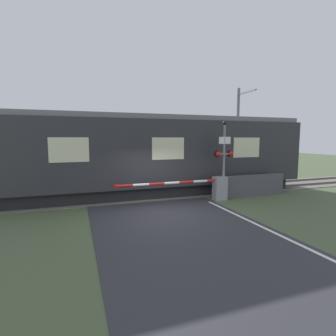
{
  "coord_description": "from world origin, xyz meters",
  "views": [
    {
      "loc": [
        -3.16,
        -9.48,
        2.91
      ],
      "look_at": [
        0.83,
        1.83,
        1.56
      ],
      "focal_mm": 28.0,
      "sensor_mm": 36.0,
      "label": 1
    }
  ],
  "objects": [
    {
      "name": "ground_plane",
      "position": [
        0.0,
        0.0,
        0.0
      ],
      "size": [
        80.0,
        80.0,
        0.0
      ],
      "primitive_type": "plane",
      "color": "#475638"
    },
    {
      "name": "track_bed",
      "position": [
        0.0,
        3.53,
        0.02
      ],
      "size": [
        36.0,
        3.2,
        0.13
      ],
      "color": "#666056",
      "rests_on": "ground_plane"
    },
    {
      "name": "train",
      "position": [
        0.93,
        3.53,
        2.07
      ],
      "size": [
        15.79,
        2.95,
        4.05
      ],
      "color": "black",
      "rests_on": "ground_plane"
    },
    {
      "name": "crossing_barrier",
      "position": [
        2.82,
        1.23,
        0.63
      ],
      "size": [
        5.27,
        0.44,
        1.12
      ],
      "color": "gray",
      "rests_on": "ground_plane"
    },
    {
      "name": "signal_post",
      "position": [
        3.46,
        1.29,
        2.12
      ],
      "size": [
        0.99,
        0.26,
        3.72
      ],
      "color": "gray",
      "rests_on": "ground_plane"
    },
    {
      "name": "catenary_pole",
      "position": [
        7.27,
        5.81,
        3.28
      ],
      "size": [
        0.2,
        1.9,
        6.26
      ],
      "color": "slate",
      "rests_on": "ground_plane"
    },
    {
      "name": "roadside_fence",
      "position": [
        5.2,
        1.38,
        0.55
      ],
      "size": [
        3.83,
        0.06,
        1.1
      ],
      "color": "#4C4C51",
      "rests_on": "ground_plane"
    }
  ]
}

